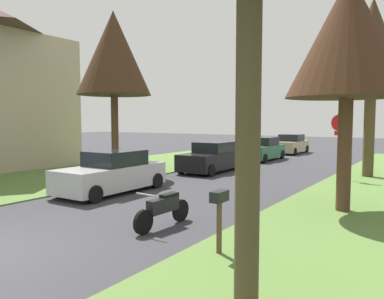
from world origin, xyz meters
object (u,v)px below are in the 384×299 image
(street_tree_right_mid_a, at_px, (348,38))
(parked_sedan_silver, at_px, (112,173))
(street_tree_left_mid_a, at_px, (114,54))
(parked_sedan_tan, at_px, (291,145))
(curbside_mailbox, at_px, (219,204))
(parked_sedan_green, at_px, (262,149))
(stop_sign_far, at_px, (340,132))
(street_tree_right_mid_b, at_px, (372,44))
(parked_motorcycle, at_px, (164,209))
(parked_sedan_black, at_px, (212,158))

(street_tree_right_mid_a, relative_size, parked_sedan_silver, 1.54)
(street_tree_right_mid_a, distance_m, street_tree_left_mid_a, 10.97)
(parked_sedan_silver, height_order, parked_sedan_tan, same)
(street_tree_left_mid_a, xyz_separation_m, parked_sedan_tan, (2.86, 17.20, -5.17))
(parked_sedan_tan, relative_size, curbside_mailbox, 3.49)
(parked_sedan_silver, xyz_separation_m, parked_sedan_green, (0.09, 14.02, 0.00))
(parked_sedan_green, height_order, parked_sedan_tan, same)
(stop_sign_far, bearing_deg, curbside_mailbox, -89.15)
(street_tree_right_mid_b, distance_m, parked_sedan_tan, 14.27)
(stop_sign_far, height_order, parked_sedan_tan, stop_sign_far)
(parked_sedan_silver, height_order, curbside_mailbox, parked_sedan_silver)
(street_tree_right_mid_b, relative_size, street_tree_left_mid_a, 1.06)
(curbside_mailbox, bearing_deg, parked_sedan_silver, 151.91)
(parked_sedan_green, xyz_separation_m, parked_motorcycle, (4.43, -16.64, -0.24))
(street_tree_right_mid_b, height_order, parked_sedan_black, street_tree_right_mid_b)
(parked_sedan_silver, distance_m, curbside_mailbox, 7.57)
(street_tree_right_mid_b, bearing_deg, parked_motorcycle, -103.74)
(parked_sedan_green, height_order, parked_motorcycle, parked_sedan_green)
(parked_sedan_silver, bearing_deg, street_tree_right_mid_a, 11.40)
(parked_sedan_green, bearing_deg, parked_sedan_silver, -90.36)
(parked_sedan_black, bearing_deg, parked_sedan_green, 90.85)
(stop_sign_far, relative_size, street_tree_right_mid_a, 0.43)
(parked_sedan_silver, relative_size, parked_sedan_tan, 1.00)
(street_tree_right_mid_b, relative_size, parked_sedan_green, 1.88)
(street_tree_left_mid_a, relative_size, parked_sedan_green, 1.78)
(street_tree_left_mid_a, xyz_separation_m, parked_motorcycle, (7.40, -5.65, -5.41))
(street_tree_right_mid_a, relative_size, parked_sedan_green, 1.54)
(street_tree_right_mid_b, xyz_separation_m, parked_sedan_silver, (-7.46, -9.42, -5.56))
(street_tree_left_mid_a, distance_m, parked_sedan_green, 12.51)
(parked_sedan_black, bearing_deg, parked_sedan_silver, -91.54)
(street_tree_right_mid_a, xyz_separation_m, parked_sedan_silver, (-7.96, -1.61, -4.37))
(street_tree_right_mid_a, height_order, parked_sedan_silver, street_tree_right_mid_a)
(street_tree_right_mid_b, bearing_deg, parked_sedan_black, -162.57)
(street_tree_left_mid_a, xyz_separation_m, curbside_mailbox, (9.56, -6.59, -4.84))
(curbside_mailbox, bearing_deg, street_tree_right_mid_a, 75.97)
(curbside_mailbox, bearing_deg, street_tree_left_mid_a, 145.42)
(street_tree_left_mid_a, height_order, parked_sedan_tan, street_tree_left_mid_a)
(parked_sedan_black, relative_size, curbside_mailbox, 3.49)
(parked_motorcycle, bearing_deg, street_tree_right_mid_b, 76.26)
(stop_sign_far, relative_size, street_tree_left_mid_a, 0.38)
(street_tree_left_mid_a, xyz_separation_m, parked_sedan_black, (3.07, 4.11, -5.17))
(parked_sedan_silver, xyz_separation_m, parked_motorcycle, (4.52, -2.62, -0.24))
(parked_sedan_black, xyz_separation_m, parked_sedan_green, (-0.10, 6.88, 0.00))
(street_tree_right_mid_a, xyz_separation_m, parked_sedan_tan, (-7.99, 18.62, -4.37))
(parked_sedan_black, bearing_deg, street_tree_right_mid_b, 17.43)
(parked_sedan_green, distance_m, parked_sedan_tan, 6.21)
(stop_sign_far, relative_size, street_tree_right_mid_b, 0.36)
(street_tree_right_mid_b, relative_size, parked_motorcycle, 4.07)
(parked_sedan_silver, xyz_separation_m, parked_sedan_tan, (-0.03, 20.23, 0.00))
(parked_sedan_black, bearing_deg, street_tree_right_mid_a, -35.44)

